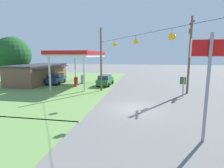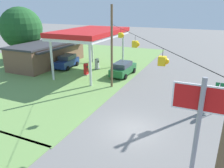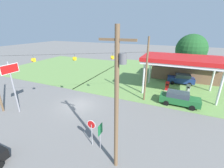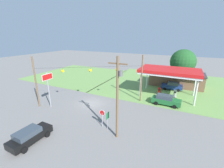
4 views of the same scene
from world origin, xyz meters
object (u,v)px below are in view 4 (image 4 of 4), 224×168
car_on_crossroad (30,136)px  fuel_pump_far (175,94)px  gas_station_store (176,79)px  utility_pole_main (118,95)px  car_at_pumps_rear (172,86)px  tree_behind_station (183,62)px  stop_sign_overhead (48,83)px  fuel_pump_near (159,91)px  stop_sign_roadside (102,115)px  car_at_pumps_front (166,100)px  route_sign (108,117)px  gas_station_canopy (170,72)px

car_on_crossroad → fuel_pump_far: bearing=-31.9°
gas_station_store → utility_pole_main: bearing=-100.9°
fuel_pump_far → gas_station_store: bearing=93.8°
fuel_pump_far → car_at_pumps_rear: (-1.00, 4.42, 0.22)m
gas_station_store → car_on_crossroad: size_ratio=2.57×
tree_behind_station → stop_sign_overhead: bearing=-124.6°
fuel_pump_near → stop_sign_roadside: size_ratio=0.62×
fuel_pump_far → stop_sign_overhead: bearing=-143.2°
stop_sign_roadside → utility_pole_main: 4.68m
car_at_pumps_front → stop_sign_roadside: bearing=-120.0°
stop_sign_overhead → tree_behind_station: 33.91m
gas_station_store → tree_behind_station: (0.91, 5.75, 3.43)m
gas_station_store → route_sign: bearing=-105.5°
stop_sign_overhead → gas_station_store: bearing=50.4°
fuel_pump_near → route_sign: route_sign is taller
route_sign → tree_behind_station: size_ratio=0.28×
fuel_pump_near → car_on_crossroad: size_ratio=0.32×
gas_station_canopy → car_at_pumps_rear: gas_station_canopy is taller
car_at_pumps_rear → stop_sign_roadside: 20.94m
fuel_pump_near → stop_sign_overhead: (-15.82, -14.14, 3.65)m
gas_station_store → utility_pole_main: utility_pole_main is taller
fuel_pump_far → car_at_pumps_rear: 4.53m
car_on_crossroad → stop_sign_overhead: (-5.07, 7.61, 3.48)m
gas_station_store → fuel_pump_far: 8.10m
fuel_pump_near → tree_behind_station: size_ratio=0.18×
car_on_crossroad → tree_behind_station: bearing=-21.2°
stop_sign_roadside → utility_pole_main: bearing=158.4°
gas_station_canopy → fuel_pump_far: size_ratio=7.28×
car_at_pumps_rear → stop_sign_overhead: bearing=40.5°
stop_sign_roadside → stop_sign_overhead: (-10.95, 1.19, 2.56)m
car_on_crossroad → car_at_pumps_front: bearing=-35.5°
stop_sign_roadside → route_sign: 0.88m
fuel_pump_near → fuel_pump_far: (3.05, 0.00, 0.00)m
car_at_pumps_front → fuel_pump_far: bearing=76.3°
gas_station_canopy → stop_sign_roadside: size_ratio=4.48×
gas_station_canopy → route_sign: 16.74m
fuel_pump_near → gas_station_store: bearing=72.6°
gas_station_store → route_sign: 24.33m
stop_sign_roadside → route_sign: bearing=174.0°
gas_station_canopy → car_at_pumps_rear: size_ratio=2.41×
stop_sign_roadside → tree_behind_station: bearing=-105.9°
fuel_pump_far → route_sign: bearing=-114.6°
gas_station_store → tree_behind_station: 6.76m
fuel_pump_near → car_at_pumps_rear: bearing=65.1°
gas_station_canopy → stop_sign_overhead: stop_sign_overhead is taller
gas_station_store → stop_sign_overhead: bearing=-129.6°
stop_sign_roadside → fuel_pump_far: bearing=-117.3°
gas_station_store → fuel_pump_near: size_ratio=8.04×
car_at_pumps_rear → stop_sign_overhead: 25.99m
stop_sign_overhead → fuel_pump_near: bearing=41.8°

